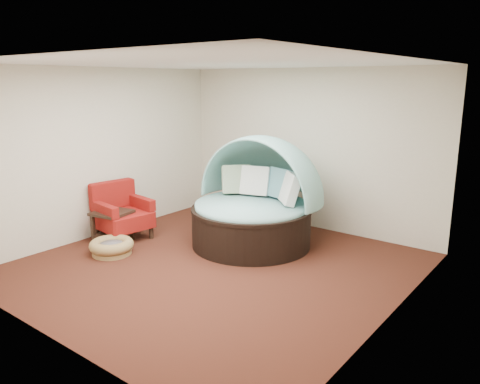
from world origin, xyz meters
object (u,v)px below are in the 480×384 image
Objects in this scene: pet_basket at (112,247)px; canopy_daybed at (255,195)px; side_table at (112,222)px; red_armchair at (121,213)px.

canopy_daybed is at bearing 50.71° from pet_basket.
side_table is (-0.44, 0.37, 0.21)m from pet_basket.
red_armchair is at bearing 104.28° from side_table.
pet_basket is at bearing -130.35° from canopy_daybed.
pet_basket is 0.88× the size of red_armchair.
side_table reaches higher than pet_basket.
red_armchair is 1.49× the size of side_table.
red_armchair is (-0.50, 0.60, 0.31)m from pet_basket.
red_armchair is at bearing -150.37° from canopy_daybed.
canopy_daybed is 2.37m from side_table.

